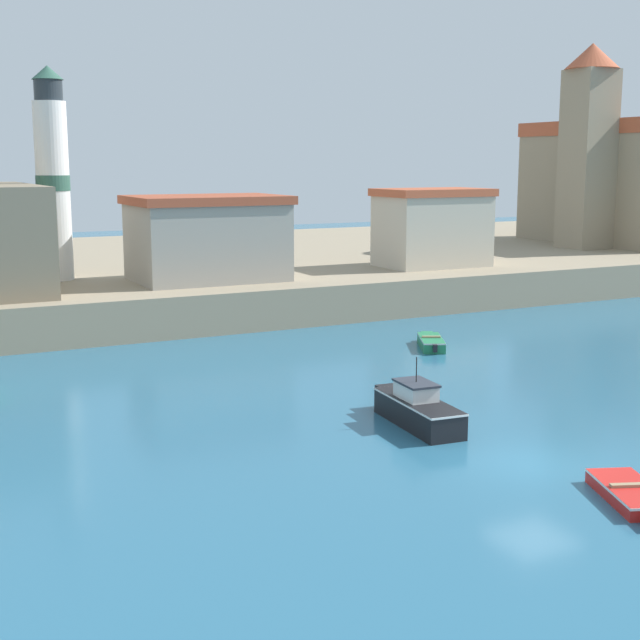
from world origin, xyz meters
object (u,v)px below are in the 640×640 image
at_px(church, 614,178).
at_px(lighthouse, 53,178).
at_px(harbor_shed_near_wharf, 207,238).
at_px(dinghy_green_2, 431,342).
at_px(harbor_shed_mid_row, 432,227).
at_px(motorboat_black_0, 417,408).
at_px(dinghy_red_3, 632,494).

distance_m(church, lighthouse, 47.39).
relative_size(lighthouse, harbor_shed_near_wharf, 1.38).
relative_size(dinghy_green_2, harbor_shed_near_wharf, 0.39).
relative_size(lighthouse, harbor_shed_mid_row, 1.70).
height_order(motorboat_black_0, harbor_shed_mid_row, harbor_shed_mid_row).
xyz_separation_m(dinghy_red_3, lighthouse, (-8.28, 37.39, 8.06)).
bearing_deg(dinghy_green_2, church, 32.46).
relative_size(dinghy_green_2, church, 0.21).
height_order(church, harbor_shed_mid_row, church).
height_order(dinghy_red_3, lighthouse, lighthouse).
distance_m(motorboat_black_0, dinghy_green_2, 13.50).
relative_size(motorboat_black_0, harbor_shed_mid_row, 0.70).
bearing_deg(dinghy_green_2, dinghy_red_3, -108.58).
bearing_deg(church, motorboat_black_0, -141.99).
relative_size(dinghy_red_3, harbor_shed_mid_row, 0.52).
xyz_separation_m(church, harbor_shed_near_wharf, (-39.30, -7.11, -3.10)).
height_order(church, lighthouse, church).
bearing_deg(church, dinghy_red_3, -134.02).
xyz_separation_m(lighthouse, harbor_shed_mid_row, (24.00, -4.07, -3.40)).
distance_m(lighthouse, harbor_shed_mid_row, 24.58).
bearing_deg(motorboat_black_0, lighthouse, 103.77).
xyz_separation_m(church, harbor_shed_mid_row, (-23.30, -7.06, -3.00)).
height_order(harbor_shed_near_wharf, harbor_shed_mid_row, harbor_shed_mid_row).
height_order(dinghy_green_2, harbor_shed_near_wharf, harbor_shed_near_wharf).
distance_m(lighthouse, harbor_shed_near_wharf, 9.65).
height_order(lighthouse, harbor_shed_mid_row, lighthouse).
bearing_deg(dinghy_red_3, harbor_shed_mid_row, 64.74).
height_order(church, harbor_shed_near_wharf, church).
relative_size(dinghy_red_3, lighthouse, 0.31).
xyz_separation_m(dinghy_green_2, church, (32.36, 20.59, 7.60)).
distance_m(motorboat_black_0, dinghy_red_3, 8.97).
bearing_deg(harbor_shed_near_wharf, dinghy_red_3, -89.52).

